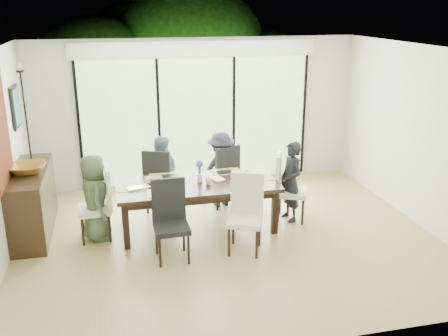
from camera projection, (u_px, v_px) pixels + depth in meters
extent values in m
cube|color=olive|center=(228.00, 238.00, 7.31)|extent=(6.00, 5.00, 0.01)
cube|color=white|center=(228.00, 49.00, 6.45)|extent=(6.00, 5.00, 0.01)
cube|color=beige|center=(196.00, 112.00, 9.20)|extent=(6.00, 0.02, 2.70)
cube|color=white|center=(292.00, 224.00, 4.56)|extent=(6.00, 0.02, 2.70)
cube|color=beige|center=(422.00, 137.00, 7.53)|extent=(0.02, 5.00, 2.70)
cube|color=#598C3F|center=(197.00, 121.00, 9.21)|extent=(4.20, 0.02, 2.30)
cube|color=white|center=(196.00, 49.00, 8.79)|extent=(4.40, 0.06, 0.28)
cube|color=black|center=(79.00, 127.00, 8.75)|extent=(0.05, 0.04, 2.30)
cube|color=black|center=(159.00, 123.00, 9.05)|extent=(0.05, 0.04, 2.30)
cube|color=black|center=(234.00, 119.00, 9.35)|extent=(0.05, 0.04, 2.30)
cube|color=black|center=(304.00, 115.00, 9.65)|extent=(0.05, 0.04, 2.30)
cube|color=#523823|center=(190.00, 169.00, 10.46)|extent=(6.00, 1.80, 0.10)
cube|color=brown|center=(184.00, 132.00, 11.01)|extent=(6.00, 0.08, 0.06)
sphere|color=#14380F|center=(97.00, 88.00, 11.27)|extent=(3.20, 3.20, 3.20)
sphere|color=#14380F|center=(189.00, 66.00, 12.19)|extent=(4.00, 4.00, 4.00)
sphere|color=#14380F|center=(268.00, 91.00, 12.00)|extent=(2.80, 2.80, 2.80)
sphere|color=#14380F|center=(146.00, 71.00, 12.68)|extent=(3.60, 3.60, 3.60)
cube|color=black|center=(197.00, 185.00, 7.40)|extent=(2.36, 1.08, 0.06)
cube|color=black|center=(197.00, 190.00, 7.43)|extent=(2.17, 0.89, 0.10)
cube|color=black|center=(126.00, 226.00, 6.89)|extent=(0.09, 0.09, 0.68)
cube|color=black|center=(275.00, 212.00, 7.35)|extent=(0.09, 0.09, 0.68)
cube|color=black|center=(124.00, 203.00, 7.68)|extent=(0.09, 0.09, 0.68)
cube|color=black|center=(258.00, 192.00, 8.15)|extent=(0.09, 0.09, 0.68)
imported|color=#415337|center=(95.00, 198.00, 7.11)|extent=(0.45, 0.64, 1.27)
imported|color=black|center=(291.00, 182.00, 7.74)|extent=(0.47, 0.65, 1.27)
imported|color=#6F86A0|center=(161.00, 174.00, 8.10)|extent=(0.65, 0.48, 1.27)
imported|color=#261F2F|center=(221.00, 169.00, 8.31)|extent=(0.65, 0.47, 1.27)
cube|color=#ACC446|center=(132.00, 188.00, 7.19)|extent=(0.43, 0.32, 0.01)
cube|color=#72A23A|center=(258.00, 178.00, 7.60)|extent=(0.43, 0.32, 0.01)
cube|color=#9AAD3D|center=(164.00, 176.00, 7.66)|extent=(0.43, 0.32, 0.01)
cube|color=#9CBE44|center=(227.00, 171.00, 7.88)|extent=(0.43, 0.32, 0.01)
cube|color=white|center=(162.00, 193.00, 7.00)|extent=(0.43, 0.32, 0.01)
cube|color=black|center=(171.00, 176.00, 7.64)|extent=(0.26, 0.18, 0.01)
cube|color=black|center=(224.00, 172.00, 7.82)|extent=(0.24, 0.17, 0.01)
cube|color=white|center=(243.00, 180.00, 7.50)|extent=(0.30, 0.22, 0.00)
cube|color=white|center=(162.00, 192.00, 6.99)|extent=(0.26, 0.26, 0.02)
cube|color=orange|center=(162.00, 191.00, 6.99)|extent=(0.20, 0.20, 0.01)
cylinder|color=silver|center=(200.00, 178.00, 7.43)|extent=(0.08, 0.08, 0.12)
cylinder|color=#337226|center=(200.00, 170.00, 7.39)|extent=(0.04, 0.04, 0.16)
sphere|color=#464AB1|center=(199.00, 164.00, 7.36)|extent=(0.11, 0.11, 0.11)
imported|color=silver|center=(140.00, 189.00, 7.11)|extent=(0.37, 0.29, 0.03)
imported|color=white|center=(149.00, 180.00, 7.37)|extent=(0.17, 0.17, 0.09)
imported|color=white|center=(208.00, 181.00, 7.32)|extent=(0.12, 0.12, 0.09)
imported|color=white|center=(247.00, 174.00, 7.64)|extent=(0.13, 0.13, 0.09)
imported|color=white|center=(213.00, 180.00, 7.49)|extent=(0.22, 0.26, 0.02)
cube|color=black|center=(33.00, 202.00, 7.36)|extent=(0.49, 1.73, 0.97)
imported|color=brown|center=(27.00, 168.00, 7.09)|extent=(0.52, 0.52, 0.13)
cylinder|color=black|center=(32.00, 162.00, 7.52)|extent=(0.11, 0.11, 0.04)
cylinder|color=black|center=(26.00, 117.00, 7.30)|extent=(0.03, 0.03, 1.35)
cylinder|color=black|center=(20.00, 71.00, 7.09)|extent=(0.11, 0.11, 0.03)
cylinder|color=silver|center=(19.00, 67.00, 7.07)|extent=(0.04, 0.04, 0.11)
cube|color=maroon|center=(0.00, 130.00, 6.50)|extent=(0.02, 1.00, 1.50)
cube|color=black|center=(15.00, 107.00, 7.69)|extent=(0.03, 0.55, 0.65)
cube|color=#1C5A58|center=(17.00, 107.00, 7.69)|extent=(0.01, 0.45, 0.55)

